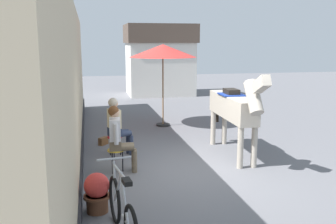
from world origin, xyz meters
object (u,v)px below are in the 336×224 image
(cafe_parasol, at_px, (163,51))
(leaning_bicycle, at_px, (122,212))
(seated_visitor_far, at_px, (117,124))
(seated_visitor_near, at_px, (118,135))
(satchel_bag, at_px, (103,141))
(saddled_horse_center, at_px, (234,108))
(flower_planter_near, at_px, (97,192))

(cafe_parasol, bearing_deg, leaning_bicycle, -105.75)
(seated_visitor_far, xyz_separation_m, leaning_bicycle, (-0.24, -3.88, -0.38))
(seated_visitor_near, bearing_deg, satchel_bag, 95.99)
(saddled_horse_center, bearing_deg, flower_planter_near, -143.76)
(seated_visitor_far, relative_size, saddled_horse_center, 0.46)
(cafe_parasol, xyz_separation_m, satchel_bag, (-1.98, -1.91, -2.26))
(leaning_bicycle, xyz_separation_m, satchel_bag, (-0.05, 4.93, -0.30))
(flower_planter_near, distance_m, cafe_parasol, 6.65)
(leaning_bicycle, relative_size, satchel_bag, 6.26)
(seated_visitor_near, height_order, leaning_bicycle, seated_visitor_near)
(flower_planter_near, height_order, cafe_parasol, cafe_parasol)
(seated_visitor_near, height_order, saddled_horse_center, saddled_horse_center)
(saddled_horse_center, distance_m, leaning_bicycle, 4.45)
(saddled_horse_center, relative_size, cafe_parasol, 1.16)
(cafe_parasol, bearing_deg, seated_visitor_far, -119.71)
(flower_planter_near, bearing_deg, saddled_horse_center, 36.24)
(saddled_horse_center, height_order, cafe_parasol, cafe_parasol)
(seated_visitor_far, height_order, saddled_horse_center, saddled_horse_center)
(seated_visitor_far, distance_m, flower_planter_near, 3.04)
(leaning_bicycle, bearing_deg, seated_visitor_far, 86.45)
(seated_visitor_near, relative_size, seated_visitor_far, 1.00)
(cafe_parasol, bearing_deg, satchel_bag, -135.96)
(seated_visitor_far, bearing_deg, satchel_bag, 105.31)
(seated_visitor_near, height_order, cafe_parasol, cafe_parasol)
(saddled_horse_center, bearing_deg, leaning_bicycle, -131.43)
(seated_visitor_far, height_order, satchel_bag, seated_visitor_far)
(seated_visitor_far, distance_m, cafe_parasol, 3.76)
(flower_planter_near, bearing_deg, seated_visitor_far, 79.38)
(seated_visitor_near, relative_size, cafe_parasol, 0.54)
(cafe_parasol, bearing_deg, saddled_horse_center, -74.82)
(seated_visitor_near, relative_size, satchel_bag, 4.96)
(seated_visitor_near, relative_size, saddled_horse_center, 0.46)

